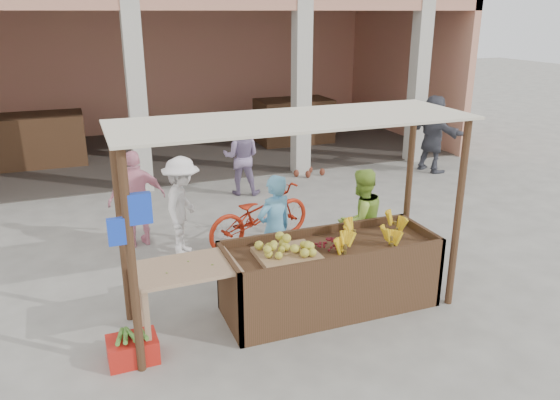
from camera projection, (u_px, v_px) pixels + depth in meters
name	position (u px, v px, depth m)	size (l,w,h in m)	color
ground	(292.00, 314.00, 6.64)	(60.00, 60.00, 0.00)	slate
market_building	(161.00, 44.00, 13.65)	(14.40, 6.40, 4.20)	tan
fruit_stall	(330.00, 278.00, 6.67)	(2.60, 0.95, 0.80)	#472B1C
stall_awning	(290.00, 155.00, 6.04)	(4.09, 1.35, 2.39)	#472B1C
banana_heap	(368.00, 234.00, 6.71)	(1.08, 0.59, 0.20)	yellow
melon_tray	(287.00, 250.00, 6.27)	(0.70, 0.60, 0.19)	#99744F
berry_heap	(330.00, 242.00, 6.53)	(0.47, 0.38, 0.15)	maroon
side_table	(187.00, 278.00, 5.94)	(1.11, 0.76, 0.88)	tan
papaya_pile	(186.00, 259.00, 5.87)	(0.63, 0.36, 0.18)	#559832
red_crate	(133.00, 349.00, 5.72)	(0.51, 0.37, 0.27)	red
plantain_bundle	(131.00, 335.00, 5.66)	(0.38, 0.27, 0.08)	#4D832F
produce_sacks	(309.00, 162.00, 12.10)	(1.05, 0.79, 0.64)	maroon
vendor_blue	(275.00, 226.00, 7.20)	(0.60, 0.44, 1.61)	#60ADDB
vendor_green	(361.00, 218.00, 7.53)	(0.75, 0.44, 1.57)	#9DCB44
motorcycle	(259.00, 213.00, 8.52)	(1.93, 0.66, 1.01)	#A3230E
shopper_a	(182.00, 203.00, 8.04)	(1.05, 0.52, 1.63)	white
shopper_b	(137.00, 196.00, 8.36)	(0.95, 0.51, 1.62)	pink
shopper_d	(433.00, 132.00, 12.30)	(1.70, 0.70, 1.83)	#444550
shopper_f	(241.00, 153.00, 10.76)	(0.81, 0.47, 1.67)	gray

